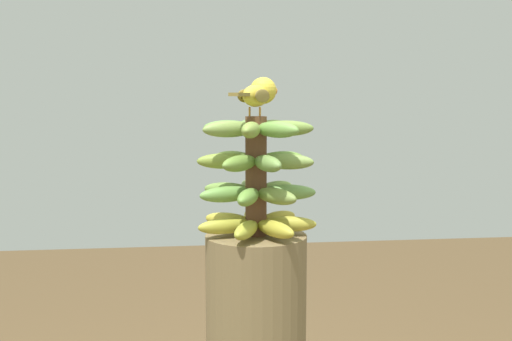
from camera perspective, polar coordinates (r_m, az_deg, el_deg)
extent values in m
cylinder|color=brown|center=(1.46, 0.00, -0.56)|extent=(0.05, 0.05, 0.29)
ellipsoid|color=gold|center=(1.54, 1.97, -4.58)|extent=(0.12, 0.13, 0.04)
ellipsoid|color=gold|center=(1.55, -0.45, -4.44)|extent=(0.14, 0.04, 0.04)
ellipsoid|color=gold|center=(1.52, -2.57, -4.71)|extent=(0.11, 0.13, 0.04)
ellipsoid|color=gold|center=(1.45, -2.87, -5.24)|extent=(0.07, 0.14, 0.04)
ellipsoid|color=#A9AB37|center=(1.41, -0.92, -5.63)|extent=(0.14, 0.09, 0.04)
ellipsoid|color=gold|center=(1.42, 1.80, -5.53)|extent=(0.14, 0.10, 0.04)
ellipsoid|color=gold|center=(1.48, 3.04, -5.05)|extent=(0.06, 0.14, 0.04)
ellipsoid|color=#729A43|center=(1.50, -2.59, -1.86)|extent=(0.11, 0.14, 0.04)
ellipsoid|color=#6EA049|center=(1.43, -2.74, -2.25)|extent=(0.08, 0.14, 0.04)
ellipsoid|color=#6C9B40|center=(1.39, -0.73, -2.52)|extent=(0.14, 0.08, 0.04)
ellipsoid|color=olive|center=(1.41, 1.90, -2.43)|extent=(0.14, 0.10, 0.04)
ellipsoid|color=#6D9B4B|center=(1.47, 2.96, -2.06)|extent=(0.06, 0.14, 0.04)
ellipsoid|color=#7CA146|center=(1.52, 1.80, -1.72)|extent=(0.12, 0.13, 0.04)
ellipsoid|color=olive|center=(1.54, -0.60, -1.64)|extent=(0.14, 0.05, 0.04)
ellipsoid|color=#7E9B4A|center=(1.44, 2.80, 0.85)|extent=(0.09, 0.14, 0.04)
ellipsoid|color=#71A03C|center=(1.50, 2.33, 1.10)|extent=(0.10, 0.14, 0.04)
ellipsoid|color=#7D9B46|center=(1.53, 0.22, 1.21)|extent=(0.14, 0.06, 0.04)
ellipsoid|color=olive|center=(1.51, -2.04, 1.13)|extent=(0.13, 0.12, 0.04)
ellipsoid|color=olive|center=(1.45, -2.88, 0.90)|extent=(0.04, 0.14, 0.04)
ellipsoid|color=olive|center=(1.39, -1.52, 0.68)|extent=(0.13, 0.11, 0.04)
ellipsoid|color=olive|center=(1.39, 1.09, 0.66)|extent=(0.14, 0.07, 0.04)
ellipsoid|color=#6C924B|center=(1.52, -0.76, 4.09)|extent=(0.14, 0.06, 0.04)
ellipsoid|color=#6B9C44|center=(1.48, -2.56, 4.02)|extent=(0.10, 0.14, 0.04)
ellipsoid|color=#7C9949|center=(1.42, -2.51, 3.90)|extent=(0.09, 0.14, 0.04)
ellipsoid|color=olive|center=(1.38, -0.47, 3.84)|extent=(0.14, 0.07, 0.04)
ellipsoid|color=#6C9B45|center=(1.40, 1.96, 3.87)|extent=(0.13, 0.11, 0.04)
ellipsoid|color=olive|center=(1.46, 2.79, 3.98)|extent=(0.05, 0.14, 0.04)
ellipsoid|color=olive|center=(1.51, 1.55, 4.07)|extent=(0.13, 0.12, 0.04)
cone|color=brown|center=(1.50, 0.12, 0.76)|extent=(0.04, 0.04, 0.06)
cylinder|color=#C68933|center=(1.45, 0.37, 5.56)|extent=(0.01, 0.01, 0.02)
cylinder|color=#C68933|center=(1.46, -0.61, 5.57)|extent=(0.01, 0.01, 0.02)
ellipsoid|color=gold|center=(1.45, -0.12, 7.04)|extent=(0.12, 0.10, 0.05)
ellipsoid|color=olive|center=(1.44, 0.62, 7.05)|extent=(0.07, 0.05, 0.03)
ellipsoid|color=olive|center=(1.46, -1.03, 7.04)|extent=(0.07, 0.05, 0.03)
cube|color=olive|center=(1.38, -1.57, 7.17)|extent=(0.07, 0.05, 0.01)
sphere|color=gold|center=(1.50, 0.68, 7.53)|extent=(0.07, 0.07, 0.07)
sphere|color=black|center=(1.52, -0.05, 7.71)|extent=(0.01, 0.01, 0.01)
cone|color=orange|center=(1.54, 1.35, 7.51)|extent=(0.04, 0.04, 0.02)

